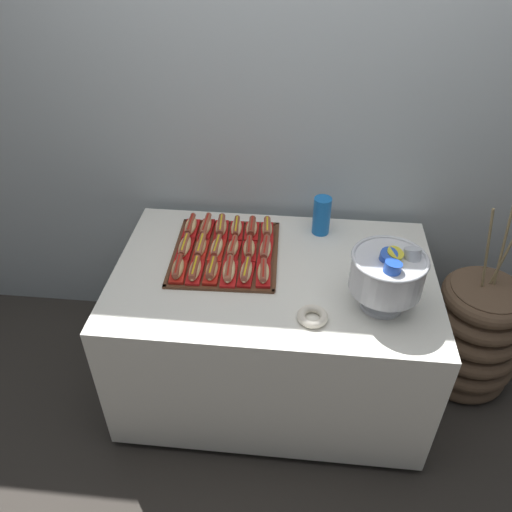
{
  "coord_description": "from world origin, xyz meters",
  "views": [
    {
      "loc": [
        0.1,
        -1.75,
        2.19
      ],
      "look_at": [
        -0.08,
        -0.01,
        0.85
      ],
      "focal_mm": 35.59,
      "sensor_mm": 36.0,
      "label": 1
    }
  ],
  "objects": [
    {
      "name": "cup_stack",
      "position": [
        0.2,
        0.33,
        0.86
      ],
      "size": [
        0.09,
        0.09,
        0.19
      ],
      "color": "blue",
      "rests_on": "buffet_table"
    },
    {
      "name": "hot_dog_17",
      "position": [
        -0.05,
        0.28,
        0.8
      ],
      "size": [
        0.07,
        0.16,
        0.07
      ],
      "color": "red",
      "rests_on": "serving_tray"
    },
    {
      "name": "hot_dog_4",
      "position": [
        -0.12,
        -0.06,
        0.8
      ],
      "size": [
        0.06,
        0.17,
        0.06
      ],
      "color": "#B21414",
      "rests_on": "serving_tray"
    },
    {
      "name": "buffet_table",
      "position": [
        0.0,
        0.0,
        0.4
      ],
      "size": [
        1.43,
        0.92,
        0.76
      ],
      "color": "white",
      "rests_on": "ground_plane"
    },
    {
      "name": "hot_dog_16",
      "position": [
        -0.13,
        0.27,
        0.8
      ],
      "size": [
        0.07,
        0.16,
        0.06
      ],
      "color": "red",
      "rests_on": "serving_tray"
    },
    {
      "name": "hot_dog_0",
      "position": [
        -0.42,
        -0.07,
        0.8
      ],
      "size": [
        0.07,
        0.16,
        0.06
      ],
      "color": "red",
      "rests_on": "serving_tray"
    },
    {
      "name": "hot_dog_2",
      "position": [
        -0.27,
        -0.06,
        0.8
      ],
      "size": [
        0.06,
        0.15,
        0.06
      ],
      "color": "red",
      "rests_on": "serving_tray"
    },
    {
      "name": "floor_vase",
      "position": [
        1.01,
        0.16,
        0.3
      ],
      "size": [
        0.49,
        0.49,
        1.14
      ],
      "color": "brown",
      "rests_on": "ground_plane"
    },
    {
      "name": "hot_dog_8",
      "position": [
        -0.27,
        0.1,
        0.8
      ],
      "size": [
        0.06,
        0.17,
        0.06
      ],
      "color": "red",
      "rests_on": "serving_tray"
    },
    {
      "name": "punch_bowl",
      "position": [
        0.46,
        -0.17,
        0.94
      ],
      "size": [
        0.3,
        0.3,
        0.29
      ],
      "color": "silver",
      "rests_on": "buffet_table"
    },
    {
      "name": "hot_dog_1",
      "position": [
        -0.34,
        -0.06,
        0.8
      ],
      "size": [
        0.07,
        0.17,
        0.06
      ],
      "color": "red",
      "rests_on": "serving_tray"
    },
    {
      "name": "hot_dog_6",
      "position": [
        -0.42,
        0.1,
        0.8
      ],
      "size": [
        0.07,
        0.18,
        0.06
      ],
      "color": "#B21414",
      "rests_on": "serving_tray"
    },
    {
      "name": "hot_dog_9",
      "position": [
        -0.2,
        0.11,
        0.8
      ],
      "size": [
        0.06,
        0.16,
        0.06
      ],
      "color": "#B21414",
      "rests_on": "serving_tray"
    },
    {
      "name": "hot_dog_7",
      "position": [
        -0.35,
        0.1,
        0.8
      ],
      "size": [
        0.06,
        0.17,
        0.06
      ],
      "color": "red",
      "rests_on": "serving_tray"
    },
    {
      "name": "donut",
      "position": [
        0.17,
        -0.28,
        0.78
      ],
      "size": [
        0.12,
        0.12,
        0.03
      ],
      "color": "silver",
      "rests_on": "buffet_table"
    },
    {
      "name": "hot_dog_3",
      "position": [
        -0.19,
        -0.06,
        0.8
      ],
      "size": [
        0.08,
        0.18,
        0.06
      ],
      "color": "red",
      "rests_on": "serving_tray"
    },
    {
      "name": "hot_dog_11",
      "position": [
        -0.05,
        0.11,
        0.8
      ],
      "size": [
        0.06,
        0.17,
        0.06
      ],
      "color": "red",
      "rests_on": "serving_tray"
    },
    {
      "name": "hot_dog_12",
      "position": [
        -0.43,
        0.26,
        0.8
      ],
      "size": [
        0.07,
        0.17,
        0.06
      ],
      "color": "red",
      "rests_on": "serving_tray"
    },
    {
      "name": "hot_dog_15",
      "position": [
        -0.2,
        0.27,
        0.8
      ],
      "size": [
        0.07,
        0.16,
        0.06
      ],
      "color": "#B21414",
      "rests_on": "serving_tray"
    },
    {
      "name": "serving_tray",
      "position": [
        -0.24,
        0.1,
        0.77
      ],
      "size": [
        0.5,
        0.54,
        0.01
      ],
      "color": "#56331E",
      "rests_on": "buffet_table"
    },
    {
      "name": "back_wall",
      "position": [
        0.0,
        0.57,
        1.3
      ],
      "size": [
        6.0,
        0.1,
        2.6
      ],
      "primitive_type": "cube",
      "color": "#B2BCC1",
      "rests_on": "ground_plane"
    },
    {
      "name": "hot_dog_5",
      "position": [
        -0.04,
        -0.05,
        0.8
      ],
      "size": [
        0.07,
        0.16,
        0.06
      ],
      "color": "red",
      "rests_on": "serving_tray"
    },
    {
      "name": "hot_dog_10",
      "position": [
        -0.12,
        0.11,
        0.8
      ],
      "size": [
        0.08,
        0.16,
        0.06
      ],
      "color": "#B21414",
      "rests_on": "serving_tray"
    },
    {
      "name": "ground_plane",
      "position": [
        0.0,
        0.0,
        0.0
      ],
      "size": [
        10.0,
        10.0,
        0.0
      ],
      "primitive_type": "plane",
      "color": "#38332D"
    },
    {
      "name": "hot_dog_13",
      "position": [
        -0.35,
        0.27,
        0.8
      ],
      "size": [
        0.06,
        0.18,
        0.06
      ],
      "color": "#B21414",
      "rests_on": "serving_tray"
    },
    {
      "name": "hot_dog_14",
      "position": [
        -0.28,
        0.27,
        0.8
      ],
      "size": [
        0.08,
        0.17,
        0.07
      ],
      "color": "red",
      "rests_on": "serving_tray"
    }
  ]
}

